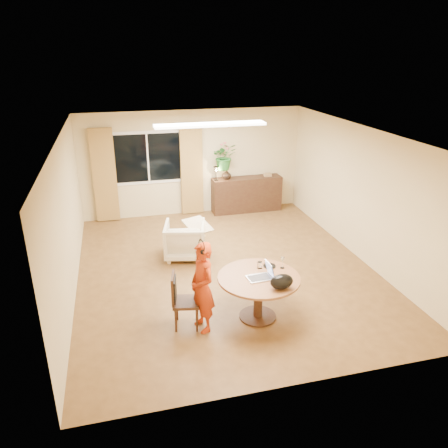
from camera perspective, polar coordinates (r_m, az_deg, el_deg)
name	(u,v)px	position (r m, az deg, el deg)	size (l,w,h in m)	color
floor	(225,269)	(8.47, 0.19, -5.86)	(6.50, 6.50, 0.00)	brown
ceiling	(226,134)	(7.61, 0.22, 11.71)	(6.50, 6.50, 0.00)	white
wall_back	(193,163)	(10.99, -4.09, 7.96)	(5.50, 5.50, 0.00)	#CBB684
wall_left	(67,219)	(7.77, -19.83, 0.62)	(6.50, 6.50, 0.00)	#CBB684
wall_right	(361,194)	(9.00, 17.44, 3.79)	(6.50, 6.50, 0.00)	#CBB684
window	(148,158)	(10.79, -9.92, 8.52)	(1.70, 0.03, 1.30)	white
curtain_left	(104,176)	(10.78, -15.35, 6.09)	(0.55, 0.08, 2.25)	olive
curtain_right	(192,170)	(10.93, -4.24, 7.04)	(0.55, 0.08, 2.25)	olive
ceiling_panel	(210,125)	(8.77, -1.80, 12.84)	(2.20, 0.35, 0.05)	white
dining_table	(259,286)	(6.80, 4.54, -8.02)	(1.27, 1.27, 0.72)	brown
dining_chair	(186,301)	(6.67, -4.96, -9.94)	(0.42, 0.39, 0.88)	black
child	(202,287)	(6.47, -2.83, -8.26)	(0.34, 0.51, 1.41)	red
laptop	(259,271)	(6.62, 4.65, -6.11)	(0.38, 0.26, 0.26)	#B7B7BC
tumbler	(260,265)	(6.95, 4.69, -5.37)	(0.08, 0.08, 0.11)	white
wine_glass	(282,263)	(6.97, 7.65, -5.01)	(0.07, 0.07, 0.19)	white
pot_lid	(269,266)	(7.03, 5.95, -5.42)	(0.20, 0.20, 0.03)	white
handbag	(282,282)	(6.39, 7.54, -7.48)	(0.35, 0.20, 0.23)	black
armchair	(185,240)	(8.83, -5.13, -2.09)	(0.79, 0.81, 0.74)	beige
throw	(197,222)	(8.70, -3.49, 0.31)	(0.45, 0.55, 0.03)	beige
sideboard	(247,194)	(11.31, 2.96, 3.90)	(1.79, 0.44, 0.89)	black
vase	(226,174)	(11.00, 0.33, 6.51)	(0.24, 0.24, 0.25)	black
bouquet	(224,157)	(10.88, 0.04, 8.80)	(0.59, 0.51, 0.66)	#316024
book_stack	(268,175)	(11.34, 5.73, 6.44)	(0.19, 0.15, 0.08)	#946D4B
desk_lamp	(216,173)	(10.88, -1.03, 6.64)	(0.15, 0.15, 0.37)	black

